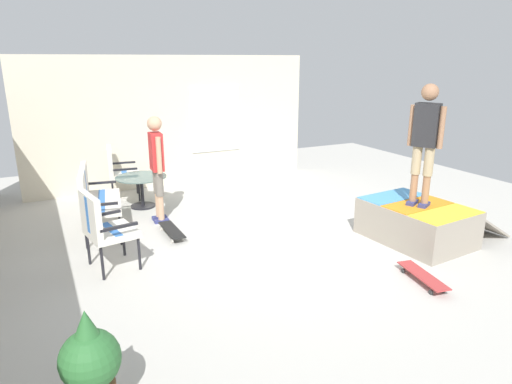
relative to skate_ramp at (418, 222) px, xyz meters
The scene contains 12 objects.
ground_plane 2.01m from the skate_ramp, 63.15° to the left, with size 12.00×12.00×0.10m, color beige.
house_facade 5.31m from the skate_ramp, 25.67° to the left, with size 0.23×6.00×2.67m.
skate_ramp is the anchor object (origin of this frame).
patio_bench 4.87m from the skate_ramp, 60.41° to the left, with size 1.32×0.73×1.02m.
patio_chair_near_house 5.42m from the skate_ramp, 41.39° to the left, with size 0.69×0.63×1.02m.
patio_chair_by_wall 4.43m from the skate_ramp, 76.36° to the left, with size 0.71×0.65×1.02m.
patio_table 4.72m from the skate_ramp, 44.28° to the left, with size 0.90×0.90×0.57m.
person_watching 4.13m from the skate_ramp, 51.95° to the left, with size 0.48×0.25×1.73m.
person_skater 1.29m from the skate_ramp, 117.97° to the left, with size 0.44×0.34×1.71m.
skateboard_by_bench 3.68m from the skate_ramp, 60.98° to the left, with size 0.80×0.21×0.10m.
skateboard_spare 1.40m from the skate_ramp, 137.70° to the left, with size 0.82×0.35×0.10m.
potted_plant 4.99m from the skate_ramp, 107.72° to the left, with size 0.44×0.44×0.92m.
Camera 1 is at (-5.40, 3.14, 2.59)m, focal length 31.48 mm.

